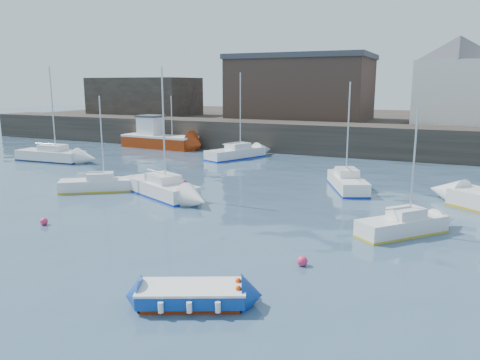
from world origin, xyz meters
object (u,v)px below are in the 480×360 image
at_px(sailboat_c, 402,225).
at_px(buoy_near, 44,225).
at_px(sailboat_e, 51,155).
at_px(sailboat_f, 347,182).
at_px(buoy_far, 184,184).
at_px(buoy_mid, 302,266).
at_px(sailboat_h, 236,153).
at_px(blue_dinghy, 192,294).
at_px(fishing_boat, 158,138).
at_px(sailboat_b, 161,188).
at_px(sailboat_a, 97,184).

height_order(sailboat_c, buoy_near, sailboat_c).
xyz_separation_m(sailboat_e, sailboat_f, (27.30, -0.65, -0.05)).
bearing_deg(buoy_far, buoy_mid, -42.92).
xyz_separation_m(sailboat_h, buoy_far, (1.59, -12.18, -0.52)).
height_order(sailboat_c, sailboat_e, sailboat_e).
relative_size(blue_dinghy, buoy_mid, 8.96).
bearing_deg(fishing_boat, buoy_mid, -47.37).
relative_size(blue_dinghy, sailboat_c, 0.62).
bearing_deg(sailboat_h, sailboat_e, -150.30).
height_order(sailboat_f, buoy_near, sailboat_f).
xyz_separation_m(sailboat_b, buoy_mid, (11.60, -7.61, -0.52)).
height_order(sailboat_h, buoy_mid, sailboat_h).
height_order(buoy_mid, buoy_far, buoy_mid).
relative_size(sailboat_b, sailboat_c, 1.33).
height_order(sailboat_b, sailboat_c, sailboat_b).
distance_m(blue_dinghy, sailboat_a, 18.20).
relative_size(sailboat_a, buoy_near, 16.06).
relative_size(sailboat_c, buoy_far, 17.53).
distance_m(sailboat_a, buoy_mid, 17.67).
bearing_deg(buoy_mid, buoy_far, 137.08).
xyz_separation_m(sailboat_f, buoy_far, (-10.88, -3.07, -0.50)).
bearing_deg(sailboat_c, sailboat_h, 133.48).
bearing_deg(blue_dinghy, sailboat_h, 112.13).
bearing_deg(buoy_far, fishing_boat, 129.01).
height_order(sailboat_a, sailboat_c, sailboat_a).
bearing_deg(buoy_near, fishing_boat, 112.86).
height_order(fishing_boat, buoy_far, fishing_boat).
distance_m(sailboat_a, buoy_far, 5.90).
distance_m(sailboat_c, buoy_mid, 6.51).
bearing_deg(sailboat_e, blue_dinghy, -36.76).
xyz_separation_m(sailboat_b, buoy_near, (-1.81, -7.75, -0.52)).
relative_size(sailboat_f, buoy_mid, 17.11).
xyz_separation_m(sailboat_f, buoy_mid, (1.20, -14.30, -0.50)).
bearing_deg(buoy_far, sailboat_f, 15.75).
height_order(sailboat_a, sailboat_h, sailboat_h).
height_order(blue_dinghy, sailboat_h, sailboat_h).
bearing_deg(fishing_boat, sailboat_h, -17.81).
xyz_separation_m(blue_dinghy, sailboat_h, (-11.42, 28.07, 0.16)).
height_order(sailboat_e, buoy_mid, sailboat_e).
distance_m(sailboat_h, buoy_mid, 27.12).
height_order(fishing_boat, buoy_mid, fishing_boat).
bearing_deg(sailboat_h, sailboat_f, -36.16).
bearing_deg(sailboat_c, blue_dinghy, -117.55).
distance_m(sailboat_b, sailboat_c, 14.87).
height_order(sailboat_a, sailboat_e, sailboat_e).
height_order(blue_dinghy, buoy_near, blue_dinghy).
height_order(fishing_boat, sailboat_h, sailboat_h).
xyz_separation_m(sailboat_b, sailboat_c, (14.75, -1.93, -0.06)).
distance_m(sailboat_c, sailboat_h, 24.44).
bearing_deg(buoy_mid, buoy_near, -179.41).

